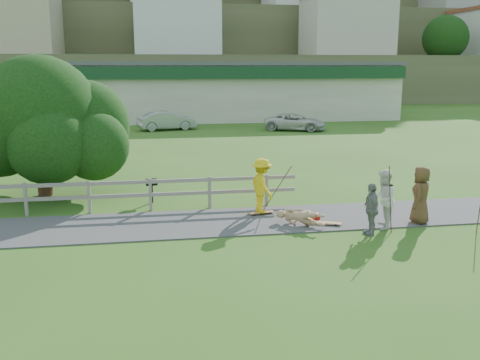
{
  "coord_description": "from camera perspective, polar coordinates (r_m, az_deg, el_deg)",
  "views": [
    {
      "loc": [
        -1.93,
        -14.43,
        4.83
      ],
      "look_at": [
        0.84,
        2.0,
        1.23
      ],
      "focal_mm": 40.0,
      "sensor_mm": 36.0,
      "label": 1
    }
  ],
  "objects": [
    {
      "name": "helmet",
      "position": [
        16.95,
        8.05,
        -3.95
      ],
      "size": [
        0.31,
        0.31,
        0.31
      ],
      "primitive_type": "sphere",
      "color": "#A4130B",
      "rests_on": "ground"
    },
    {
      "name": "longboard_rider",
      "position": [
        17.55,
        2.32,
        -3.63
      ],
      "size": [
        0.88,
        0.38,
        0.09
      ],
      "primitive_type": null,
      "rotation": [
        0.0,
        0.0,
        0.21
      ],
      "color": "#9A6432",
      "rests_on": "ground"
    },
    {
      "name": "spectator_a",
      "position": [
        16.47,
        15.04,
        -2.04
      ],
      "size": [
        0.96,
        1.07,
        1.8
      ],
      "primitive_type": "imported",
      "rotation": [
        0.0,
        0.0,
        4.33
      ],
      "color": "silver",
      "rests_on": "ground"
    },
    {
      "name": "strip_mall",
      "position": [
        49.77,
        -2.76,
        9.58
      ],
      "size": [
        32.5,
        10.75,
        5.1
      ],
      "color": "#B8B1A1",
      "rests_on": "ground"
    },
    {
      "name": "ground",
      "position": [
        15.34,
        -1.87,
        -6.17
      ],
      "size": [
        260.0,
        260.0,
        0.0
      ],
      "primitive_type": "plane",
      "color": "#345A19",
      "rests_on": "ground"
    },
    {
      "name": "pole_rider",
      "position": [
        17.85,
        3.97,
        -0.5
      ],
      "size": [
        0.03,
        0.03,
        1.84
      ],
      "primitive_type": "cylinder",
      "color": "#502D20",
      "rests_on": "ground"
    },
    {
      "name": "skater_rider",
      "position": [
        17.34,
        2.35,
        -0.93
      ],
      "size": [
        0.92,
        1.28,
        1.79
      ],
      "primitive_type": "imported",
      "rotation": [
        0.0,
        0.0,
        1.81
      ],
      "color": "yellow",
      "rests_on": "ground"
    },
    {
      "name": "hillside",
      "position": [
        106.19,
        -8.9,
        17.22
      ],
      "size": [
        220.0,
        67.0,
        47.5
      ],
      "color": "#4C5431",
      "rests_on": "ground"
    },
    {
      "name": "path",
      "position": [
        16.75,
        -2.57,
        -4.51
      ],
      "size": [
        34.0,
        3.0,
        0.04
      ],
      "primitive_type": "cube",
      "color": "#3A3A3C",
      "rests_on": "ground"
    },
    {
      "name": "bbq",
      "position": [
        19.3,
        -9.39,
        -1.16
      ],
      "size": [
        0.43,
        0.34,
        0.86
      ],
      "primitive_type": null,
      "rotation": [
        0.0,
        0.0,
        0.11
      ],
      "color": "black",
      "rests_on": "ground"
    },
    {
      "name": "pole_spec_left",
      "position": [
        16.11,
        15.73,
        -2.01
      ],
      "size": [
        0.03,
        0.03,
        2.01
      ],
      "primitive_type": "cylinder",
      "color": "#502D20",
      "rests_on": "ground"
    },
    {
      "name": "spectator_c",
      "position": [
        17.34,
        18.72,
        -1.56
      ],
      "size": [
        0.97,
        1.05,
        1.8
      ],
      "primitive_type": "imported",
      "rotation": [
        0.0,
        0.0,
        4.11
      ],
      "color": "brown",
      "rests_on": "ground"
    },
    {
      "name": "car_white",
      "position": [
        40.5,
        5.9,
        6.17
      ],
      "size": [
        5.02,
        3.69,
        1.27
      ],
      "primitive_type": "imported",
      "rotation": [
        0.0,
        0.0,
        1.18
      ],
      "color": "silver",
      "rests_on": "ground"
    },
    {
      "name": "spectator_b",
      "position": [
        15.88,
        13.81,
        -3.01
      ],
      "size": [
        0.4,
        0.9,
        1.53
      ],
      "primitive_type": "imported",
      "rotation": [
        0.0,
        0.0,
        4.69
      ],
      "color": "gray",
      "rests_on": "ground"
    },
    {
      "name": "skater_fallen",
      "position": [
        16.43,
        6.43,
        -3.96
      ],
      "size": [
        1.29,
        1.42,
        0.57
      ],
      "primitive_type": "imported",
      "rotation": [
        0.0,
        0.0,
        0.86
      ],
      "color": "tan",
      "rests_on": "ground"
    },
    {
      "name": "fence",
      "position": [
        18.4,
        -17.73,
        -1.3
      ],
      "size": [
        15.05,
        0.1,
        1.1
      ],
      "color": "slate",
      "rests_on": "ground"
    },
    {
      "name": "car_silver",
      "position": [
        40.9,
        -7.81,
        6.3
      ],
      "size": [
        4.56,
        2.36,
        1.43
      ],
      "primitive_type": "imported",
      "rotation": [
        0.0,
        0.0,
        1.77
      ],
      "color": "#96989D",
      "rests_on": "ground"
    },
    {
      "name": "longboard_fallen",
      "position": [
        16.63,
        9.17,
        -4.67
      ],
      "size": [
        0.93,
        0.57,
        0.1
      ],
      "primitive_type": null,
      "rotation": [
        0.0,
        0.0,
        -0.41
      ],
      "color": "#9A6432",
      "rests_on": "ground"
    },
    {
      "name": "tree",
      "position": [
        21.14,
        -20.4,
        3.82
      ],
      "size": [
        7.04,
        7.04,
        4.07
      ],
      "primitive_type": null,
      "color": "black",
      "rests_on": "ground"
    }
  ]
}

